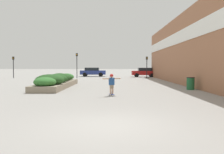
{
  "coord_description": "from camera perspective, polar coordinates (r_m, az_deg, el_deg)",
  "views": [
    {
      "loc": [
        0.13,
        -7.61,
        1.82
      ],
      "look_at": [
        0.01,
        15.39,
        0.82
      ],
      "focal_mm": 40.0,
      "sensor_mm": 36.0,
      "label": 1
    }
  ],
  "objects": [
    {
      "name": "ground_plane",
      "position": [
        7.83,
        -0.65,
        -10.93
      ],
      "size": [
        300.0,
        300.0,
        0.0
      ],
      "primitive_type": "plane",
      "color": "gray"
    },
    {
      "name": "building_wall_right",
      "position": [
        23.62,
        17.29,
        6.42
      ],
      "size": [
        0.67,
        40.64,
        6.93
      ],
      "color": "#9E6647",
      "rests_on": "ground_plane"
    },
    {
      "name": "planter_box",
      "position": [
        21.83,
        -12.49,
        -0.88
      ],
      "size": [
        2.19,
        10.16,
        1.2
      ],
      "color": "gray",
      "rests_on": "ground_plane"
    },
    {
      "name": "skateboard",
      "position": [
        15.33,
        -0.09,
        -4.06
      ],
      "size": [
        0.39,
        0.64,
        0.09
      ],
      "rotation": [
        0.0,
        0.0,
        0.37
      ],
      "color": "navy",
      "rests_on": "ground_plane"
    },
    {
      "name": "skateboarder",
      "position": [
        15.26,
        -0.09,
        -1.13
      ],
      "size": [
        1.12,
        0.49,
        1.25
      ],
      "rotation": [
        0.0,
        0.0,
        0.37
      ],
      "color": "tan",
      "rests_on": "skateboard"
    },
    {
      "name": "trash_bin",
      "position": [
        20.13,
        17.51,
        -1.42
      ],
      "size": [
        0.62,
        0.62,
        0.96
      ],
      "color": "#1E5B33",
      "rests_on": "ground_plane"
    },
    {
      "name": "car_leftmost",
      "position": [
        42.51,
        7.33,
        1.12
      ],
      "size": [
        4.05,
        1.99,
        1.54
      ],
      "rotation": [
        0.0,
        0.0,
        1.57
      ],
      "color": "maroon",
      "rests_on": "ground_plane"
    },
    {
      "name": "car_center_left",
      "position": [
        44.05,
        -4.41,
        1.21
      ],
      "size": [
        4.44,
        1.99,
        1.56
      ],
      "rotation": [
        0.0,
        0.0,
        -1.57
      ],
      "color": "navy",
      "rests_on": "ground_plane"
    },
    {
      "name": "traffic_light_left",
      "position": [
        37.9,
        -8.04,
        3.56
      ],
      "size": [
        0.28,
        0.3,
        3.76
      ],
      "color": "black",
      "rests_on": "ground_plane"
    },
    {
      "name": "traffic_light_right",
      "position": [
        37.64,
        7.97,
        3.1
      ],
      "size": [
        0.28,
        0.3,
        3.25
      ],
      "color": "black",
      "rests_on": "ground_plane"
    },
    {
      "name": "traffic_light_far_left",
      "position": [
        40.58,
        -21.63,
        2.92
      ],
      "size": [
        0.28,
        0.3,
        3.26
      ],
      "color": "black",
      "rests_on": "ground_plane"
    }
  ]
}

